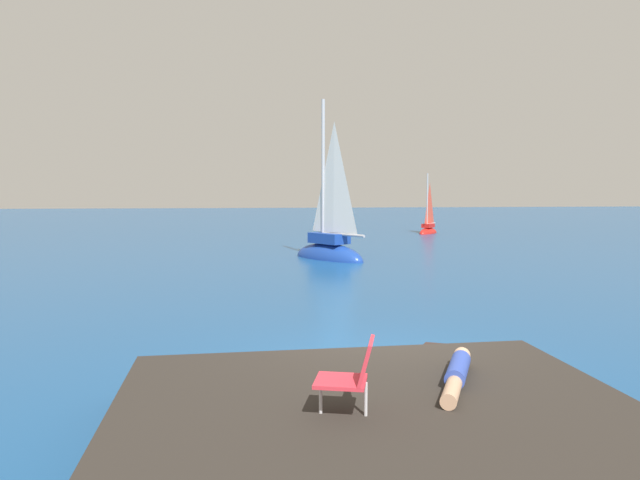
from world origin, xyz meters
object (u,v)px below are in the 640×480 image
at_px(person_sunbather, 457,373).
at_px(sailboat_far, 428,230).
at_px(beach_chair, 352,373).
at_px(sailboat_near, 329,250).

bearing_deg(person_sunbather, sailboat_far, -171.39).
xyz_separation_m(person_sunbather, beach_chair, (-1.44, -0.87, 0.33)).
height_order(sailboat_near, sailboat_far, sailboat_near).
height_order(sailboat_far, person_sunbather, sailboat_far).
distance_m(sailboat_near, person_sunbather, 17.25).
bearing_deg(sailboat_far, sailboat_near, 7.43).
bearing_deg(sailboat_near, sailboat_far, -67.58).
relative_size(sailboat_near, person_sunbather, 4.38).
bearing_deg(sailboat_far, beach_chair, 21.24).
bearing_deg(beach_chair, person_sunbather, -133.61).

